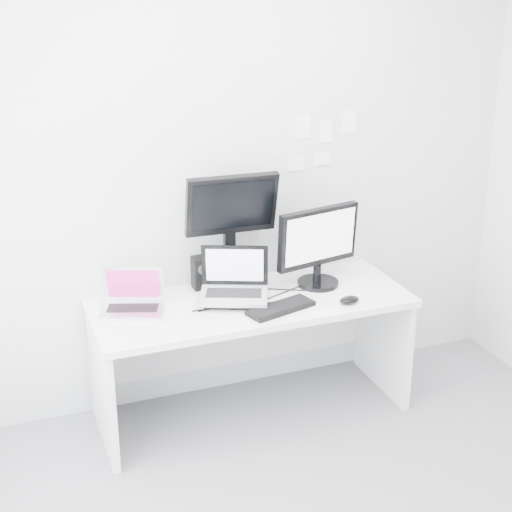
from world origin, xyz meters
The scene contains 14 objects.
back_wall centered at (0.00, 1.60, 1.35)m, with size 3.60×3.60×0.00m, color silver.
desk centered at (0.00, 1.25, 0.36)m, with size 1.80×0.70×0.73m, color white.
macbook centered at (-0.67, 1.32, 0.86)m, with size 0.33×0.25×0.25m, color silver.
speaker centered at (-0.22, 1.52, 0.83)m, with size 0.10×0.10×0.19m, color black.
dell_laptop centered at (-0.11, 1.25, 0.89)m, with size 0.38×0.29×0.31m, color #A6A9AE.
rear_monitor centered at (-0.05, 1.46, 1.09)m, with size 0.52×0.19×0.71m, color black.
samsung_monitor centered at (0.44, 1.32, 0.98)m, with size 0.53×0.25×0.49m, color black.
keyboard centered at (0.10, 1.06, 0.74)m, with size 0.39×0.14×0.03m, color black.
mouse centered at (0.50, 1.01, 0.75)m, with size 0.12×0.08×0.04m, color black.
wall_note_0 centered at (0.45, 1.59, 1.62)m, with size 0.10×0.00×0.14m, color white.
wall_note_1 centered at (0.60, 1.59, 1.58)m, with size 0.09×0.00×0.13m, color white.
wall_note_2 centered at (0.75, 1.59, 1.63)m, with size 0.10×0.00×0.14m, color white.
wall_note_3 centered at (0.58, 1.59, 1.42)m, with size 0.11×0.00×0.08m, color white.
wall_note_4 centered at (0.41, 1.59, 1.40)m, with size 0.11×0.00×0.09m, color white.
Camera 1 is at (-1.37, -2.46, 2.49)m, focal length 53.67 mm.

